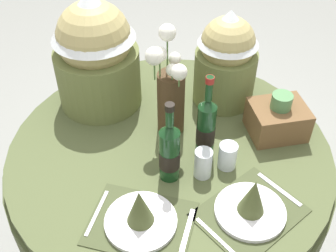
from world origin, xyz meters
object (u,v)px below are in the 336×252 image
at_px(tumbler_near_left, 228,156).
at_px(tumbler_near_right, 203,163).
at_px(flower_vase, 170,91).
at_px(gift_tub_back_right, 227,55).
at_px(wine_bottle_left, 170,151).
at_px(woven_basket_side_right, 278,119).
at_px(place_setting_left, 140,215).
at_px(gift_tub_back_left, 95,48).
at_px(wine_bottle_rear, 206,127).
at_px(place_setting_right, 251,205).
at_px(dining_table, 169,171).

bearing_deg(tumbler_near_left, tumbler_near_right, -166.15).
distance_m(flower_vase, gift_tub_back_right, 0.32).
distance_m(wine_bottle_left, woven_basket_side_right, 0.50).
bearing_deg(place_setting_left, wine_bottle_left, 54.52).
bearing_deg(flower_vase, tumbler_near_left, -55.50).
relative_size(place_setting_left, flower_vase, 0.92).
distance_m(tumbler_near_right, gift_tub_back_left, 0.65).
xyz_separation_m(wine_bottle_rear, gift_tub_back_right, (0.17, 0.32, 0.09)).
bearing_deg(gift_tub_back_left, wine_bottle_left, -67.47).
bearing_deg(flower_vase, place_setting_right, -69.04).
bearing_deg(gift_tub_back_left, flower_vase, -43.72).
relative_size(gift_tub_back_left, gift_tub_back_right, 1.20).
relative_size(flower_vase, gift_tub_back_left, 0.90).
height_order(dining_table, wine_bottle_rear, wine_bottle_rear).
height_order(place_setting_right, tumbler_near_right, place_setting_right).
xyz_separation_m(place_setting_right, gift_tub_back_right, (0.09, 0.63, 0.18)).
bearing_deg(tumbler_near_right, place_setting_left, -146.16).
relative_size(wine_bottle_left, gift_tub_back_left, 0.66).
bearing_deg(dining_table, flower_vase, 78.44).
height_order(wine_bottle_left, gift_tub_back_right, gift_tub_back_right).
xyz_separation_m(wine_bottle_rear, tumbler_near_right, (-0.04, -0.11, -0.07)).
distance_m(flower_vase, wine_bottle_rear, 0.20).
relative_size(wine_bottle_left, tumbler_near_left, 3.24).
bearing_deg(tumbler_near_right, dining_table, 118.11).
relative_size(gift_tub_back_left, woven_basket_side_right, 2.35).
bearing_deg(place_setting_right, gift_tub_back_left, 121.45).
height_order(place_setting_left, gift_tub_back_right, gift_tub_back_right).
xyz_separation_m(place_setting_right, wine_bottle_rear, (-0.08, 0.31, 0.08)).
height_order(gift_tub_back_right, woven_basket_side_right, gift_tub_back_right).
height_order(wine_bottle_rear, tumbler_near_left, wine_bottle_rear).
bearing_deg(gift_tub_back_right, place_setting_left, -127.58).
bearing_deg(gift_tub_back_right, woven_basket_side_right, -60.74).
distance_m(place_setting_left, place_setting_right, 0.37).
distance_m(dining_table, wine_bottle_left, 0.31).
distance_m(tumbler_near_left, gift_tub_back_right, 0.45).
xyz_separation_m(place_setting_left, wine_bottle_left, (0.13, 0.19, 0.08)).
bearing_deg(place_setting_right, place_setting_left, 175.16).
xyz_separation_m(dining_table, place_setting_left, (-0.16, -0.34, 0.19)).
relative_size(place_setting_right, woven_basket_side_right, 1.95).
xyz_separation_m(flower_vase, tumbler_near_left, (0.17, -0.25, -0.14)).
xyz_separation_m(dining_table, wine_bottle_left, (-0.03, -0.15, 0.27)).
xyz_separation_m(dining_table, place_setting_right, (0.20, -0.37, 0.19)).
relative_size(tumbler_near_left, tumbler_near_right, 0.89).
bearing_deg(tumbler_near_right, woven_basket_side_right, 24.84).
bearing_deg(gift_tub_back_right, gift_tub_back_left, 170.11).
bearing_deg(woven_basket_side_right, tumbler_near_right, -155.16).
bearing_deg(place_setting_right, wine_bottle_rear, 103.88).
bearing_deg(dining_table, gift_tub_back_left, 124.17).
distance_m(place_setting_right, wine_bottle_left, 0.33).
distance_m(tumbler_near_right, gift_tub_back_right, 0.50).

